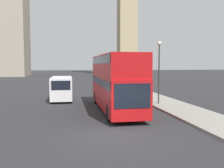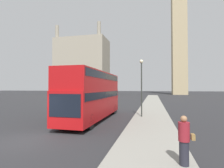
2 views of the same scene
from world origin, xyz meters
name	(u,v)px [view 1 (image 1 of 2)]	position (x,y,z in m)	size (l,w,h in m)	color
ground_plane	(111,136)	(0.00, 0.00, 0.00)	(300.00, 300.00, 0.00)	#28282B
red_double_decker_bus	(115,80)	(1.53, 6.88, 2.43)	(2.49, 10.62, 4.32)	#B71114
white_van	(62,88)	(-2.74, 13.59, 1.25)	(2.05, 5.90, 2.31)	white
street_lamp	(159,63)	(5.79, 8.69, 3.77)	(0.36, 0.36, 5.48)	#2D332D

